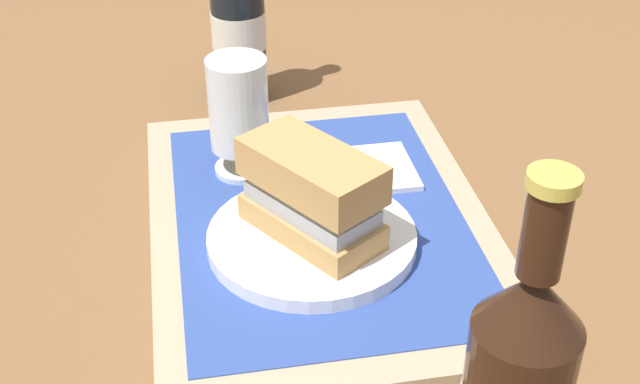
{
  "coord_description": "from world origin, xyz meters",
  "views": [
    {
      "loc": [
        -0.65,
        0.12,
        0.49
      ],
      "look_at": [
        0.0,
        0.0,
        0.05
      ],
      "focal_mm": 47.93,
      "sensor_mm": 36.0,
      "label": 1
    }
  ],
  "objects_px": {
    "sandwich": "(309,191)",
    "beer_bottle": "(238,18)",
    "plate": "(312,239)",
    "beer_glass": "(239,113)"
  },
  "relations": [
    {
      "from": "sandwich",
      "to": "beer_bottle",
      "type": "relative_size",
      "value": 0.54
    },
    {
      "from": "plate",
      "to": "beer_glass",
      "type": "bearing_deg",
      "value": 19.59
    },
    {
      "from": "plate",
      "to": "beer_bottle",
      "type": "relative_size",
      "value": 0.71
    },
    {
      "from": "sandwich",
      "to": "beer_bottle",
      "type": "bearing_deg",
      "value": -29.13
    },
    {
      "from": "plate",
      "to": "beer_glass",
      "type": "height_order",
      "value": "beer_glass"
    },
    {
      "from": "plate",
      "to": "beer_bottle",
      "type": "xyz_separation_m",
      "value": [
        0.35,
        0.03,
        0.08
      ]
    },
    {
      "from": "beer_bottle",
      "to": "beer_glass",
      "type": "bearing_deg",
      "value": 174.24
    },
    {
      "from": "beer_bottle",
      "to": "sandwich",
      "type": "bearing_deg",
      "value": -175.59
    },
    {
      "from": "beer_glass",
      "to": "sandwich",
      "type": "bearing_deg",
      "value": -160.74
    },
    {
      "from": "sandwich",
      "to": "plate",
      "type": "bearing_deg",
      "value": 180.0
    }
  ]
}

